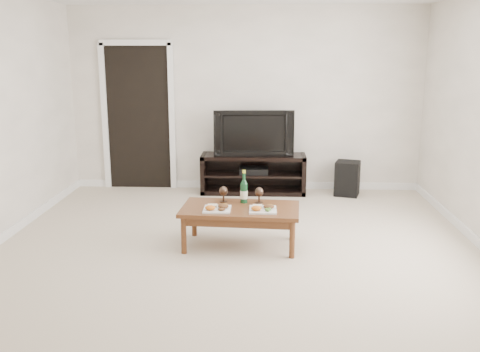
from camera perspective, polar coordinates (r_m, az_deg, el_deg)
The scene contains 13 objects.
floor at distance 5.29m, azimuth -0.48°, elevation -8.75°, with size 5.50×5.50×0.00m, color #BFAC99.
back_wall at distance 7.71m, azimuth 0.61°, elevation 8.17°, with size 5.00×0.04×2.60m, color white.
doorway at distance 7.91m, azimuth -10.76°, elevation 6.06°, with size 0.90×0.02×2.05m, color black.
media_console at distance 7.59m, azimuth 1.43°, elevation 0.25°, with size 1.47×0.45×0.55m, color black.
television at distance 7.48m, azimuth 1.45°, elevation 4.68°, with size 1.11×0.15×0.64m, color black.
av_receiver at distance 7.57m, azimuth 1.47°, elevation 0.60°, with size 0.40×0.30×0.08m, color black.
subwoofer at distance 7.62m, azimuth 11.37°, elevation -0.24°, with size 0.32×0.32×0.48m, color black.
coffee_table at distance 5.53m, azimuth 0.04°, elevation -5.44°, with size 1.20×0.65×0.42m, color brown.
plate_left at distance 5.37m, azimuth -2.45°, elevation -3.32°, with size 0.27×0.27×0.07m, color white.
plate_right at distance 5.35m, azimuth 2.46°, elevation -3.37°, with size 0.27×0.27×0.07m, color white.
wine_bottle at distance 5.59m, azimuth 0.42°, elevation -1.13°, with size 0.07×0.07×0.35m, color #0F391D.
goblet_left at distance 5.64m, azimuth -1.77°, elevation -1.95°, with size 0.09×0.09×0.17m, color #3C2B21, non-canonical shape.
goblet_right at distance 5.60m, azimuth 2.06°, elevation -2.05°, with size 0.09×0.09×0.17m, color #3C2B21, non-canonical shape.
Camera 1 is at (0.27, -4.90, 1.98)m, focal length 40.00 mm.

